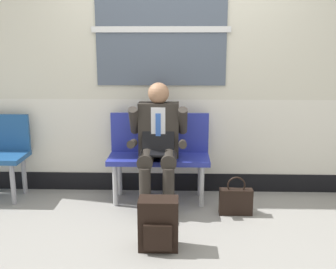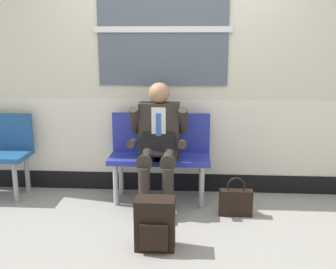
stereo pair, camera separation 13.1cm
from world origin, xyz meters
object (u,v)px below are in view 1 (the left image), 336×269
Objects in this scene: person_seated at (158,143)px; handbag at (236,201)px; backpack at (158,224)px; bench_with_person at (159,150)px.

person_seated is 0.93m from handbag.
person_seated is 0.99m from backpack.
person_seated is at bearing 93.16° from backpack.
backpack is (0.05, -0.88, -0.45)m from person_seated.
person_seated reaches higher than handbag.
bench_with_person reaches higher than handbag.
handbag is (0.70, 0.68, -0.07)m from backpack.
bench_with_person is 1.12m from backpack.
person_seated is at bearing 164.94° from handbag.
backpack is at bearing -87.41° from bench_with_person.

